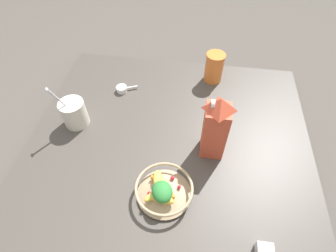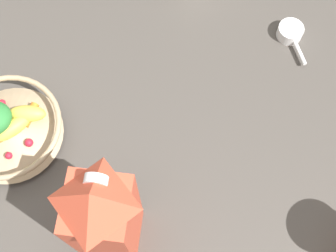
{
  "view_description": "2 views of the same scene",
  "coord_description": "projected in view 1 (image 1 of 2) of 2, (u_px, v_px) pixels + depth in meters",
  "views": [
    {
      "loc": [
        0.59,
        0.09,
        0.89
      ],
      "look_at": [
        -0.07,
        -0.01,
        0.09
      ],
      "focal_mm": 28.0,
      "sensor_mm": 36.0,
      "label": 1
    },
    {
      "loc": [
        -0.12,
        0.28,
        0.84
      ],
      "look_at": [
        -0.09,
        -0.01,
        0.1
      ],
      "focal_mm": 50.0,
      "sensor_mm": 36.0,
      "label": 2
    }
  ],
  "objects": [
    {
      "name": "yogurt_tub",
      "position": [
        74.0,
        112.0,
        1.07
      ],
      "size": [
        0.1,
        0.1,
        0.22
      ],
      "color": "silver",
      "rests_on": "countertop"
    },
    {
      "name": "countertop",
      "position": [
        167.0,
        151.0,
        1.05
      ],
      "size": [
        1.13,
        1.13,
        0.05
      ],
      "color": "#47423D",
      "rests_on": "ground_plane"
    },
    {
      "name": "fruit_bowl",
      "position": [
        164.0,
        190.0,
        0.88
      ],
      "size": [
        0.2,
        0.2,
        0.09
      ],
      "color": "tan",
      "rests_on": "countertop"
    },
    {
      "name": "milk_carton",
      "position": [
        215.0,
        127.0,
        0.92
      ],
      "size": [
        0.09,
        0.09,
        0.28
      ],
      "color": "#CC4C33",
      "rests_on": "countertop"
    },
    {
      "name": "measuring_scoop",
      "position": [
        122.0,
        89.0,
        1.23
      ],
      "size": [
        0.06,
        0.1,
        0.03
      ],
      "color": "white",
      "rests_on": "countertop"
    },
    {
      "name": "spice_jar",
      "position": [
        264.0,
        252.0,
        0.77
      ],
      "size": [
        0.05,
        0.05,
        0.04
      ],
      "color": "silver",
      "rests_on": "countertop"
    },
    {
      "name": "ground_plane",
      "position": [
        167.0,
        155.0,
        1.07
      ],
      "size": [
        6.0,
        6.0,
        0.0
      ],
      "primitive_type": "plane",
      "color": "#4C4742"
    },
    {
      "name": "drinking_cup",
      "position": [
        214.0,
        67.0,
        1.24
      ],
      "size": [
        0.09,
        0.09,
        0.15
      ],
      "color": "orange",
      "rests_on": "countertop"
    }
  ]
}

